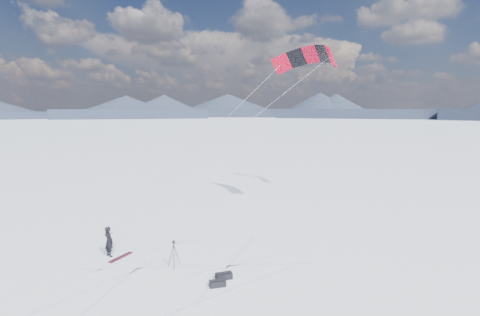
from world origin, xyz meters
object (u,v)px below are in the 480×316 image
snowkiter (110,256)px  tripod (174,250)px  snowboard (121,257)px  gear_bag_b (224,276)px  gear_bag_a (218,283)px

snowkiter → tripod: (2.88, -2.91, 0.91)m
snowkiter → snowboard: 0.72m
gear_bag_b → snowboard: bearing=138.3°
snowboard → gear_bag_a: bearing=-91.3°
snowboard → gear_bag_a: 6.43m
snowkiter → snowboard: bearing=-157.2°
gear_bag_a → snowkiter: bearing=137.2°
tripod → gear_bag_a: size_ratio=1.74×
gear_bag_b → gear_bag_a: bearing=-129.0°
snowboard → tripod: bearing=-81.1°
gear_bag_a → gear_bag_b: gear_bag_b is taller
snowkiter → gear_bag_b: 7.07m
snowboard → gear_bag_b: bearing=-84.5°
tripod → gear_bag_b: (1.79, -2.39, -0.75)m
snowboard → gear_bag_a: gear_bag_a is taller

